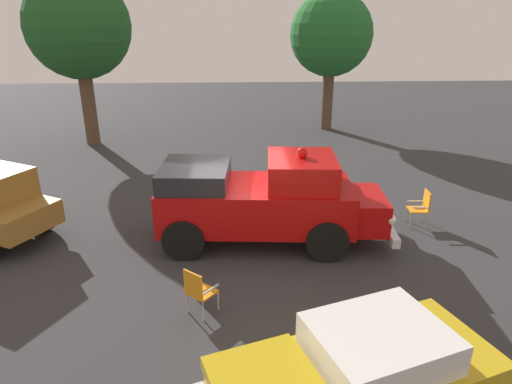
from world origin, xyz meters
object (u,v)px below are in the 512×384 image
at_px(oak_tree_right, 78,27).
at_px(spectator_seated, 207,184).
at_px(classic_hot_rod, 356,374).
at_px(lawn_chair_spare, 198,289).
at_px(lawn_chair_near_truck, 204,186).
at_px(vintage_fire_truck, 265,199).
at_px(traffic_cone, 365,196).
at_px(lawn_chair_by_car, 422,205).
at_px(oak_tree_left, 331,35).

bearing_deg(oak_tree_right, spectator_seated, -52.69).
xyz_separation_m(classic_hot_rod, lawn_chair_spare, (-2.50, 2.54, -0.16)).
relative_size(classic_hot_rod, lawn_chair_near_truck, 4.63).
bearing_deg(spectator_seated, lawn_chair_near_truck, 135.18).
height_order(vintage_fire_truck, spectator_seated, vintage_fire_truck).
xyz_separation_m(classic_hot_rod, traffic_cone, (2.35, 7.92, -0.44)).
bearing_deg(oak_tree_right, vintage_fire_truck, -53.71).
relative_size(lawn_chair_spare, oak_tree_right, 0.14).
bearing_deg(oak_tree_right, lawn_chair_spare, -66.10).
height_order(vintage_fire_truck, lawn_chair_near_truck, vintage_fire_truck).
xyz_separation_m(classic_hot_rod, spectator_seated, (-2.62, 8.21, -0.05)).
bearing_deg(spectator_seated, vintage_fire_truck, -56.88).
distance_m(classic_hot_rod, lawn_chair_by_car, 7.37).
height_order(classic_hot_rod, traffic_cone, classic_hot_rod).
height_order(classic_hot_rod, lawn_chair_near_truck, classic_hot_rod).
height_order(lawn_chair_near_truck, lawn_chair_spare, same).
bearing_deg(lawn_chair_by_car, spectator_seated, 164.15).
relative_size(lawn_chair_near_truck, oak_tree_right, 0.14).
height_order(vintage_fire_truck, lawn_chair_by_car, vintage_fire_truck).
bearing_deg(lawn_chair_spare, vintage_fire_truck, 63.92).
bearing_deg(vintage_fire_truck, classic_hot_rod, -80.32).
xyz_separation_m(vintage_fire_truck, traffic_cone, (3.32, 2.25, -0.89)).
xyz_separation_m(spectator_seated, oak_tree_right, (-5.71, 7.49, 4.42)).
xyz_separation_m(spectator_seated, traffic_cone, (4.97, -0.29, -0.39)).
height_order(spectator_seated, traffic_cone, spectator_seated).
bearing_deg(spectator_seated, lawn_chair_spare, -88.76).
xyz_separation_m(lawn_chair_spare, oak_tree_right, (-5.83, 13.16, 4.53)).
height_order(spectator_seated, oak_tree_left, oak_tree_left).
xyz_separation_m(vintage_fire_truck, oak_tree_right, (-7.36, 10.03, 3.92)).
bearing_deg(lawn_chair_by_car, lawn_chair_spare, -147.15).
distance_m(vintage_fire_truck, oak_tree_left, 13.56).
bearing_deg(lawn_chair_by_car, traffic_cone, 129.49).
xyz_separation_m(classic_hot_rod, lawn_chair_by_car, (3.56, 6.46, -0.16)).
relative_size(vintage_fire_truck, classic_hot_rod, 1.29).
distance_m(spectator_seated, traffic_cone, 4.99).
distance_m(lawn_chair_spare, spectator_seated, 5.67).
xyz_separation_m(lawn_chair_near_truck, lawn_chair_by_car, (6.27, -1.85, 0.00)).
bearing_deg(oak_tree_left, spectator_seated, -119.83).
height_order(vintage_fire_truck, oak_tree_left, oak_tree_left).
relative_size(vintage_fire_truck, oak_tree_left, 0.90).
xyz_separation_m(vintage_fire_truck, spectator_seated, (-1.65, 2.54, -0.50)).
relative_size(vintage_fire_truck, lawn_chair_near_truck, 5.97).
distance_m(lawn_chair_spare, traffic_cone, 7.25).
distance_m(vintage_fire_truck, classic_hot_rod, 5.77).
xyz_separation_m(lawn_chair_near_truck, oak_tree_right, (-5.61, 7.40, 4.53)).
xyz_separation_m(classic_hot_rod, oak_tree_right, (-8.33, 15.70, 4.37)).
height_order(lawn_chair_near_truck, lawn_chair_by_car, same).
height_order(lawn_chair_near_truck, traffic_cone, lawn_chair_near_truck).
bearing_deg(lawn_chair_near_truck, lawn_chair_spare, -87.85).
relative_size(vintage_fire_truck, traffic_cone, 9.58).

